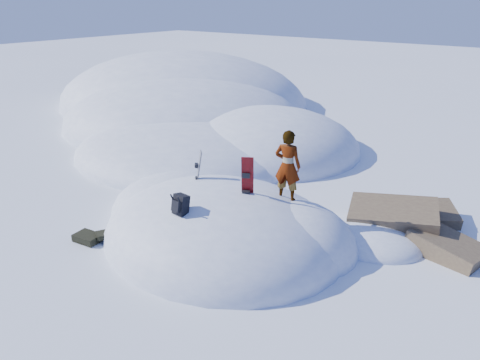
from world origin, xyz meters
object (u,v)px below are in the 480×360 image
Objects in this scene: snowboard_dark at (198,174)px; person at (288,166)px; backpack at (180,205)px; snowboard_red at (247,186)px.

snowboard_dark is 2.76m from person.
backpack is (1.09, -1.85, -0.01)m from snowboard_dark.
snowboard_dark reaches higher than backpack.
snowboard_dark is at bearing 144.49° from snowboard_red.
snowboard_red is 1.86m from snowboard_dark.
snowboard_red is 0.87× the size of person.
snowboard_dark is 2.30× the size of backpack.
person is at bearing 56.55° from snowboard_dark.
person reaches higher than snowboard_dark.
snowboard_dark is at bearing 2.26° from person.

